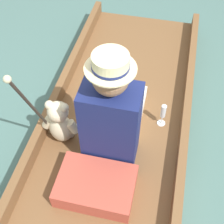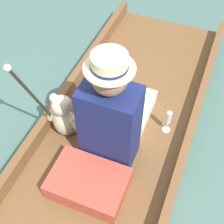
{
  "view_description": "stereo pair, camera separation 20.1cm",
  "coord_description": "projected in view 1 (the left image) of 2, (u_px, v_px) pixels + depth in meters",
  "views": [
    {
      "loc": [
        0.31,
        -1.41,
        2.1
      ],
      "look_at": [
        0.02,
        -0.16,
        0.56
      ],
      "focal_mm": 50.0,
      "sensor_mm": 36.0,
      "label": 1
    },
    {
      "loc": [
        0.5,
        -1.35,
        2.1
      ],
      "look_at": [
        0.02,
        -0.16,
        0.56
      ],
      "focal_mm": 50.0,
      "sensor_mm": 36.0,
      "label": 2
    }
  ],
  "objects": [
    {
      "name": "seat_cushion",
      "position": [
        96.0,
        186.0,
        2.07
      ],
      "size": [
        0.51,
        0.36,
        0.14
      ],
      "color": "#B24738",
      "rests_on": "punt_boat"
    },
    {
      "name": "seated_person",
      "position": [
        113.0,
        115.0,
        2.1
      ],
      "size": [
        0.37,
        0.78,
        0.93
      ],
      "rotation": [
        0.0,
        0.0,
        -0.19
      ],
      "color": "white",
      "rests_on": "punt_boat"
    },
    {
      "name": "punt_boat",
      "position": [
        114.0,
        135.0,
        2.48
      ],
      "size": [
        1.12,
        3.2,
        0.25
      ],
      "color": "brown",
      "rests_on": "ground_plane"
    },
    {
      "name": "wine_glass",
      "position": [
        163.0,
        113.0,
        2.4
      ],
      "size": [
        0.07,
        0.07,
        0.21
      ],
      "color": "silver",
      "rests_on": "punt_boat"
    },
    {
      "name": "ground_plane",
      "position": [
        114.0,
        141.0,
        2.54
      ],
      "size": [
        16.0,
        16.0,
        0.0
      ],
      "primitive_type": "plane",
      "color": "#476B66"
    },
    {
      "name": "walking_cane",
      "position": [
        31.0,
        106.0,
        1.93
      ],
      "size": [
        0.04,
        0.36,
        0.9
      ],
      "color": "#2D2823",
      "rests_on": "punt_boat"
    },
    {
      "name": "teddy_bear",
      "position": [
        60.0,
        123.0,
        2.26
      ],
      "size": [
        0.29,
        0.17,
        0.42
      ],
      "color": "beige",
      "rests_on": "punt_boat"
    }
  ]
}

